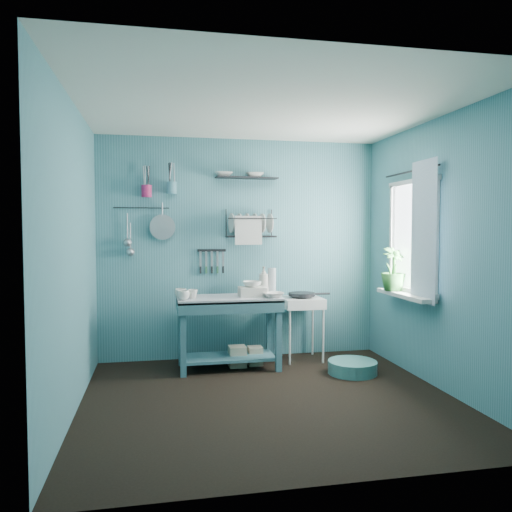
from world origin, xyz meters
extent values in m
plane|color=black|center=(0.00, 0.00, 0.00)|extent=(3.20, 3.20, 0.00)
plane|color=silver|center=(0.00, 0.00, 2.50)|extent=(3.20, 3.20, 0.00)
plane|color=#3D737D|center=(0.00, 1.50, 1.25)|extent=(3.20, 0.00, 3.20)
plane|color=#3D737D|center=(0.00, -1.50, 1.25)|extent=(3.20, 0.00, 3.20)
plane|color=#3D737D|center=(-1.60, 0.00, 1.25)|extent=(0.00, 3.00, 3.00)
plane|color=#3D737D|center=(1.60, 0.00, 1.25)|extent=(0.00, 3.00, 3.00)
cube|color=#34626D|center=(-0.21, 1.02, 0.38)|extent=(1.14, 0.68, 0.76)
imported|color=silver|center=(-0.69, 0.86, 0.81)|extent=(0.12, 0.12, 0.10)
imported|color=silver|center=(-0.59, 0.96, 0.81)|extent=(0.14, 0.14, 0.09)
imported|color=silver|center=(-0.71, 1.02, 0.81)|extent=(0.17, 0.17, 0.10)
cube|color=#B9B4A9|center=(0.04, 1.00, 0.81)|extent=(0.28, 0.22, 0.10)
imported|color=silver|center=(0.04, 1.00, 0.89)|extent=(0.20, 0.20, 0.06)
imported|color=#B9B4A9|center=(0.21, 1.22, 0.91)|extent=(0.12, 0.12, 0.30)
cylinder|color=#A5B1B8|center=(0.31, 1.24, 0.90)|extent=(0.09, 0.09, 0.28)
imported|color=silver|center=(0.24, 0.87, 0.79)|extent=(0.22, 0.22, 0.05)
cube|color=silver|center=(0.65, 1.22, 0.35)|extent=(0.49, 0.49, 0.70)
cylinder|color=black|center=(0.65, 1.22, 0.74)|extent=(0.30, 0.30, 0.03)
cube|color=black|center=(-0.34, 1.47, 1.24)|extent=(0.32, 0.03, 0.03)
cube|color=black|center=(0.09, 1.37, 1.54)|extent=(0.56, 0.27, 0.32)
cube|color=black|center=(0.05, 1.40, 2.05)|extent=(0.71, 0.23, 0.01)
imported|color=silver|center=(-0.21, 1.40, 2.10)|extent=(0.21, 0.21, 0.05)
imported|color=silver|center=(0.15, 1.40, 2.08)|extent=(0.23, 0.23, 0.05)
cylinder|color=#AD1F55|center=(-1.05, 1.42, 1.89)|extent=(0.11, 0.11, 0.13)
cylinder|color=teal|center=(-0.78, 1.42, 1.93)|extent=(0.11, 0.11, 0.13)
cylinder|color=#999AA0|center=(-0.88, 1.45, 1.50)|extent=(0.28, 0.03, 0.28)
cylinder|color=#999AA0|center=(-1.26, 1.46, 1.50)|extent=(0.01, 0.01, 0.30)
cylinder|color=#999AA0|center=(-1.23, 1.46, 1.40)|extent=(0.01, 0.01, 0.30)
cylinder|color=black|center=(-1.11, 1.47, 1.71)|extent=(0.60, 0.01, 0.01)
plane|color=white|center=(1.59, 0.45, 1.40)|extent=(0.00, 1.10, 1.10)
cube|color=silver|center=(1.50, 0.45, 0.81)|extent=(0.16, 0.95, 0.04)
plane|color=silver|center=(1.52, 0.15, 1.45)|extent=(0.00, 1.35, 1.35)
cylinder|color=black|center=(1.54, 0.45, 2.05)|extent=(0.02, 1.05, 0.02)
imported|color=#2A6A2B|center=(1.48, 0.67, 1.06)|extent=(0.31, 0.31, 0.46)
cube|color=gray|center=(-0.11, 1.07, 0.11)|extent=(0.18, 0.18, 0.22)
cube|color=gray|center=(0.09, 1.10, 0.10)|extent=(0.15, 0.15, 0.20)
cylinder|color=teal|center=(1.00, 0.58, 0.07)|extent=(0.50, 0.50, 0.13)
camera|label=1|loc=(-0.95, -4.16, 1.47)|focal=35.00mm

